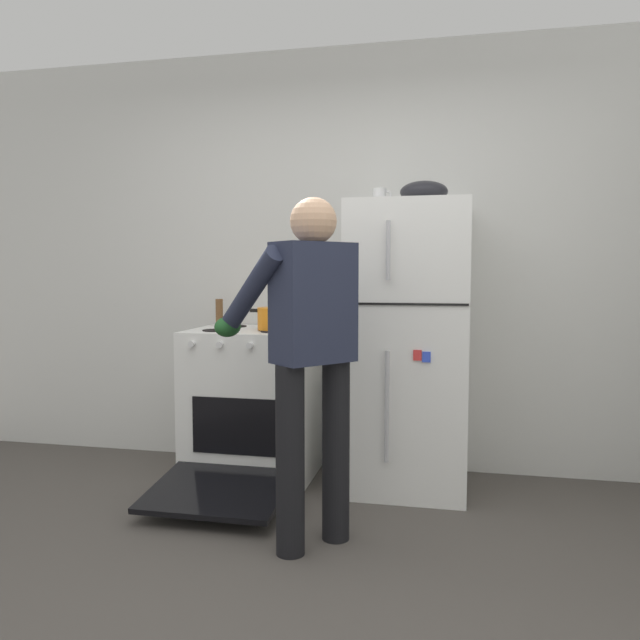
{
  "coord_description": "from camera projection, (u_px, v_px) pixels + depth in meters",
  "views": [
    {
      "loc": [
        0.71,
        -2.03,
        1.26
      ],
      "look_at": [
        -0.01,
        1.32,
        1.0
      ],
      "focal_mm": 34.37,
      "sensor_mm": 36.0,
      "label": 1
    }
  ],
  "objects": [
    {
      "name": "kitchen_wall_back",
      "position": [
        342.0,
        260.0,
        4.02
      ],
      "size": [
        6.0,
        0.1,
        2.7
      ],
      "primitive_type": "cube",
      "color": "silver",
      "rests_on": "ground"
    },
    {
      "name": "refrigerator",
      "position": [
        408.0,
        347.0,
        3.59
      ],
      "size": [
        0.68,
        0.72,
        1.67
      ],
      "color": "white",
      "rests_on": "ground"
    },
    {
      "name": "red_pot",
      "position": [
        276.0,
        318.0,
        3.69
      ],
      "size": [
        0.32,
        0.22,
        0.13
      ],
      "color": "orange",
      "rests_on": "stove_range"
    },
    {
      "name": "person_cook",
      "position": [
        308.0,
        339.0,
        2.8
      ],
      "size": [
        0.72,
        0.73,
        1.6
      ],
      "color": "black",
      "rests_on": "ground"
    },
    {
      "name": "pepper_mill",
      "position": [
        219.0,
        312.0,
        4.03
      ],
      "size": [
        0.05,
        0.05,
        0.17
      ],
      "primitive_type": "cylinder",
      "color": "brown",
      "rests_on": "stove_range"
    },
    {
      "name": "mixing_bowl",
      "position": [
        424.0,
        192.0,
        3.5
      ],
      "size": [
        0.27,
        0.27,
        0.12
      ],
      "primitive_type": "ellipsoid",
      "color": "black",
      "rests_on": "refrigerator"
    },
    {
      "name": "stove_range",
      "position": [
        253.0,
        404.0,
        3.8
      ],
      "size": [
        0.76,
        1.22,
        0.92
      ],
      "color": "white",
      "rests_on": "ground"
    },
    {
      "name": "coffee_mug",
      "position": [
        380.0,
        197.0,
        3.61
      ],
      "size": [
        0.11,
        0.08,
        0.1
      ],
      "color": "silver",
      "rests_on": "refrigerator"
    },
    {
      "name": "ground",
      "position": [
        247.0,
        622.0,
        2.22
      ],
      "size": [
        8.0,
        8.0,
        0.0
      ],
      "primitive_type": "plane",
      "color": "#4C4742"
    }
  ]
}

